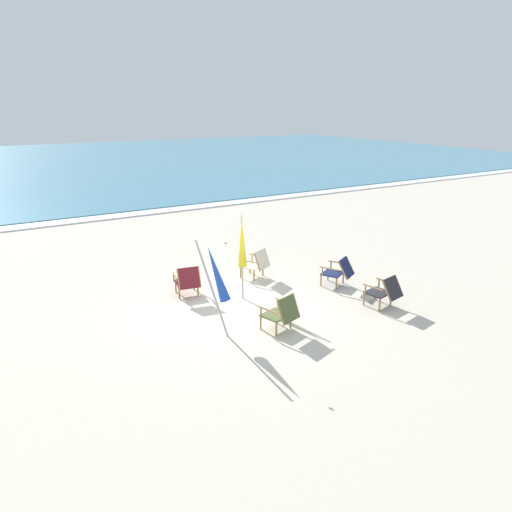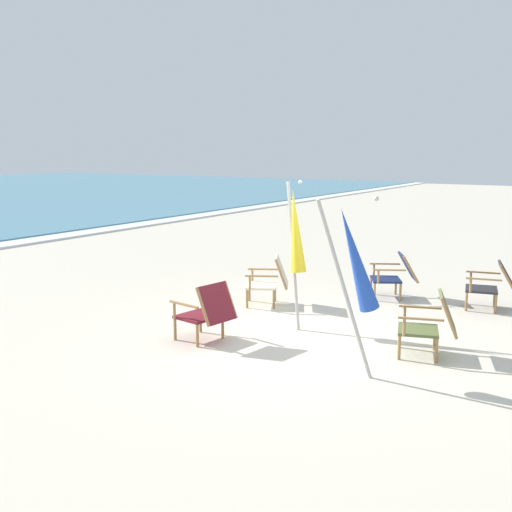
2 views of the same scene
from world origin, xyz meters
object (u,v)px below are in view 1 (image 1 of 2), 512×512
at_px(beach_chair_front_right, 385,291).
at_px(beach_chair_back_left, 339,271).
at_px(beach_chair_back_right, 281,312).
at_px(beach_chair_far_center, 256,263).
at_px(umbrella_furled_yellow, 242,243).
at_px(umbrella_furled_blue, 216,274).
at_px(beach_chair_mid_center, 188,280).

height_order(beach_chair_front_right, beach_chair_back_left, same).
height_order(beach_chair_back_right, beach_chair_far_center, beach_chair_far_center).
distance_m(beach_chair_back_right, beach_chair_far_center, 3.14).
height_order(beach_chair_back_left, umbrella_furled_yellow, umbrella_furled_yellow).
bearing_deg(beach_chair_front_right, umbrella_furled_blue, 169.39).
relative_size(beach_chair_mid_center, umbrella_furled_yellow, 0.38).
bearing_deg(beach_chair_mid_center, beach_chair_front_right, -37.78).
height_order(beach_chair_front_right, umbrella_furled_yellow, umbrella_furled_yellow).
bearing_deg(umbrella_furled_blue, umbrella_furled_yellow, 46.80).
bearing_deg(beach_chair_back_right, beach_chair_front_right, -4.49).
height_order(beach_chair_far_center, beach_chair_back_left, beach_chair_far_center).
bearing_deg(umbrella_furled_yellow, beach_chair_front_right, -40.50).
height_order(beach_chair_back_right, umbrella_furled_blue, umbrella_furled_blue).
xyz_separation_m(beach_chair_mid_center, umbrella_furled_blue, (-0.21, -2.15, 0.90)).
height_order(beach_chair_mid_center, beach_chair_front_right, beach_chair_mid_center).
relative_size(beach_chair_front_right, beach_chair_far_center, 1.00).
distance_m(beach_chair_mid_center, beach_chair_back_left, 3.89).
height_order(beach_chair_mid_center, umbrella_furled_blue, umbrella_furled_blue).
relative_size(beach_chair_back_right, beach_chair_front_right, 0.97).
distance_m(beach_chair_front_right, beach_chair_far_center, 3.54).
xyz_separation_m(beach_chair_back_right, umbrella_furled_yellow, (0.15, 1.98, 0.95)).
bearing_deg(beach_chair_mid_center, umbrella_furled_yellow, -30.95).
xyz_separation_m(beach_chair_mid_center, umbrella_furled_yellow, (1.15, -0.69, 0.95)).
distance_m(beach_chair_back_left, umbrella_furled_yellow, 2.76).
height_order(beach_chair_far_center, umbrella_furled_yellow, umbrella_furled_yellow).
distance_m(beach_chair_front_right, umbrella_furled_yellow, 3.51).
bearing_deg(beach_chair_back_right, umbrella_furled_yellow, 85.64).
bearing_deg(beach_chair_mid_center, beach_chair_back_left, -19.69).
relative_size(beach_chair_back_right, beach_chair_mid_center, 1.04).
bearing_deg(beach_chair_back_left, beach_chair_far_center, 134.50).
relative_size(beach_chair_far_center, beach_chair_back_left, 0.92).
bearing_deg(beach_chair_back_left, beach_chair_back_right, -152.96).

